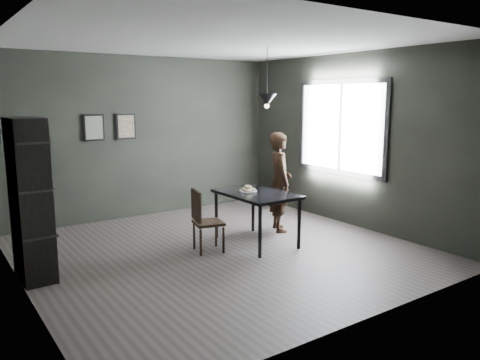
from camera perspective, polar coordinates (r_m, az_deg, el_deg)
ground at (r=6.54m, az=-2.30°, el=-8.59°), size 5.00×5.00×0.00m
back_wall at (r=8.45m, az=-11.53°, el=5.15°), size 5.00×0.10×2.80m
ceiling at (r=6.24m, az=-2.49°, el=16.58°), size 5.00×5.00×0.02m
window_assembly at (r=7.96m, az=12.12°, el=6.29°), size 0.04×1.96×1.56m
cafe_table at (r=6.69m, az=2.01°, el=-2.20°), size 0.80×1.20×0.75m
white_plate at (r=6.72m, az=0.99°, el=-1.41°), size 0.23×0.23×0.01m
donut_pile at (r=6.71m, az=0.99°, el=-1.10°), size 0.20×0.20×0.09m
woman at (r=7.36m, az=4.82°, el=-0.25°), size 0.58×0.67×1.56m
wood_chair at (r=6.37m, az=-4.55°, el=-4.50°), size 0.45×0.45×0.87m
shelf_unit at (r=5.82m, az=-24.18°, el=-2.28°), size 0.37×0.63×1.87m
pendant_lamp at (r=6.77m, az=3.29°, el=9.70°), size 0.28×0.28×0.86m
framed_print_left at (r=8.09m, az=-17.39°, el=6.12°), size 0.34×0.04×0.44m
framed_print_right at (r=8.27m, az=-13.73°, el=6.36°), size 0.34×0.04×0.44m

